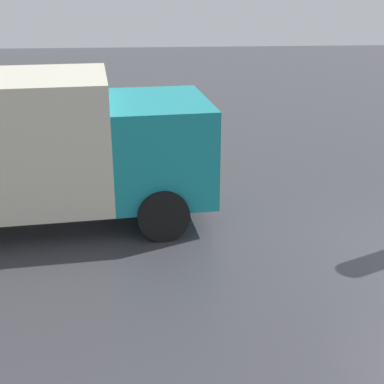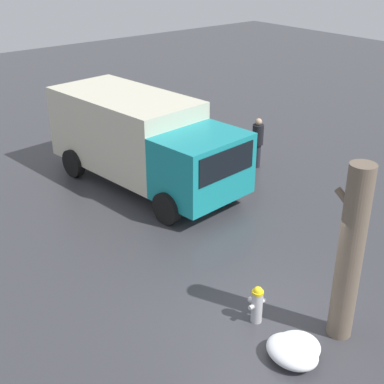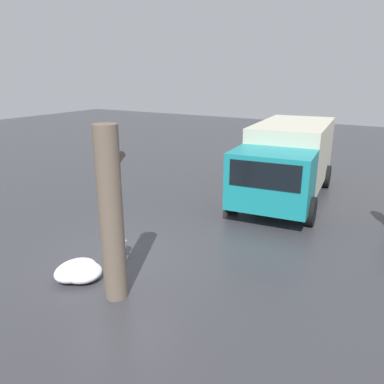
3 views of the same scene
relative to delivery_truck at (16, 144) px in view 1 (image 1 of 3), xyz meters
name	(u,v)px [view 1 (image 1 of 3)]	position (x,y,z in m)	size (l,w,h in m)	color
delivery_truck	(16,144)	(0.00, 0.00, 0.00)	(6.85, 3.28, 2.70)	teal
pedestrian	(107,123)	(-1.33, -3.68, -0.57)	(0.37, 0.37, 1.69)	#23232D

